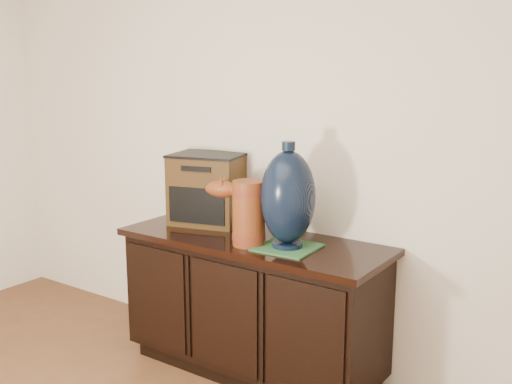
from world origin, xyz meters
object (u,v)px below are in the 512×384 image
Objects in this scene: tv_radio at (208,189)px; spray_can at (257,220)px; lamp_base at (288,198)px; terracotta_vessel at (249,209)px; sideboard at (253,304)px.

tv_radio is 2.99× the size of spray_can.
tv_radio is at bearing 165.00° from lamp_base.
tv_radio is at bearing 173.52° from spray_can.
sideboard is at bearing 99.40° from terracotta_vessel.
terracotta_vessel reaches higher than spray_can.
tv_radio is at bearing 162.90° from sideboard.
sideboard is 3.13× the size of tv_radio.
tv_radio reaches higher than sideboard.
sideboard is 0.45m from spray_can.
sideboard is at bearing -72.32° from spray_can.
tv_radio reaches higher than terracotta_vessel.
tv_radio is (-0.45, 0.23, 0.02)m from terracotta_vessel.
tv_radio is (-0.39, 0.12, 0.57)m from sideboard.
sideboard is 0.57m from terracotta_vessel.
spray_can is (-0.08, 0.19, -0.11)m from terracotta_vessel.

